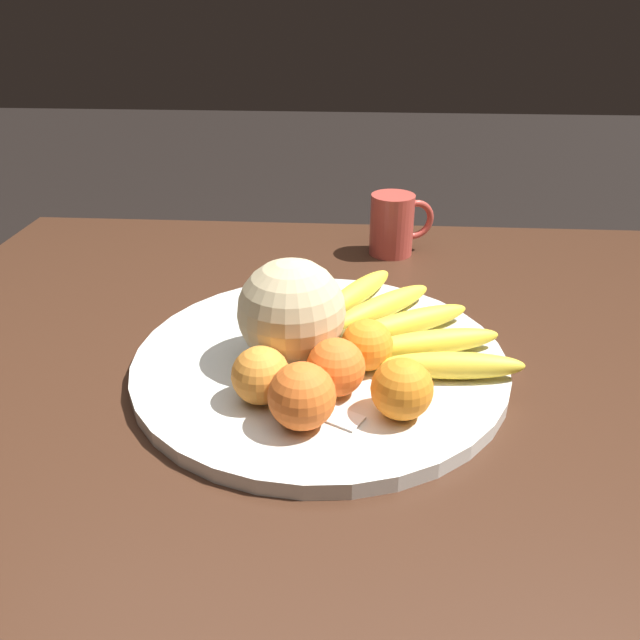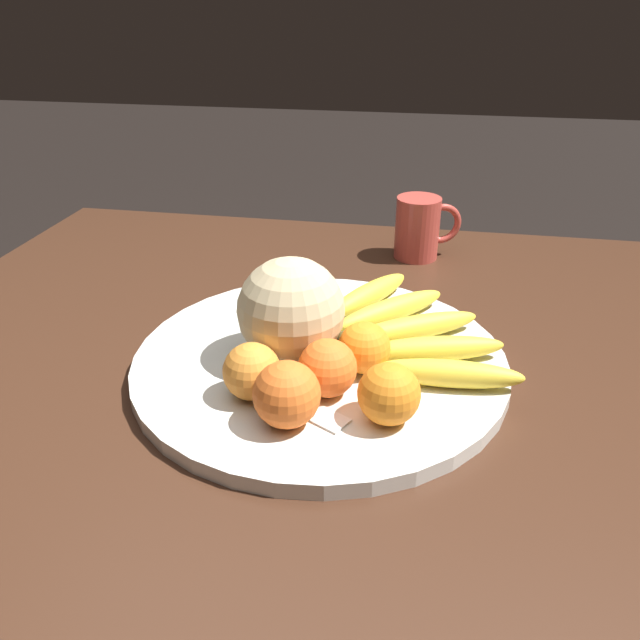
# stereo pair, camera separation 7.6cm
# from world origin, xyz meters

# --- Properties ---
(kitchen_table) EXTENTS (1.32, 1.12, 0.71)m
(kitchen_table) POSITION_xyz_m (0.00, 0.00, 0.62)
(kitchen_table) COLOR #3D2316
(kitchen_table) RESTS_ON ground_plane
(fruit_bowl) EXTENTS (0.47, 0.47, 0.02)m
(fruit_bowl) POSITION_xyz_m (0.03, -0.01, 0.72)
(fruit_bowl) COLOR silver
(fruit_bowl) RESTS_ON kitchen_table
(melon) EXTENTS (0.13, 0.13, 0.13)m
(melon) POSITION_xyz_m (0.06, -0.00, 0.79)
(melon) COLOR #C6B284
(melon) RESTS_ON fruit_bowl
(banana_bunch) EXTENTS (0.26, 0.29, 0.03)m
(banana_bunch) POSITION_xyz_m (-0.08, -0.07, 0.74)
(banana_bunch) COLOR brown
(banana_bunch) RESTS_ON fruit_bowl
(orange_front_left) EXTENTS (0.07, 0.07, 0.07)m
(orange_front_left) POSITION_xyz_m (0.01, 0.07, 0.76)
(orange_front_left) COLOR orange
(orange_front_left) RESTS_ON fruit_bowl
(orange_front_right) EXTENTS (0.07, 0.07, 0.07)m
(orange_front_right) POSITION_xyz_m (-0.07, 0.11, 0.76)
(orange_front_right) COLOR orange
(orange_front_right) RESTS_ON fruit_bowl
(orange_mid_center) EXTENTS (0.07, 0.07, 0.07)m
(orange_mid_center) POSITION_xyz_m (0.04, 0.13, 0.76)
(orange_mid_center) COLOR orange
(orange_mid_center) RESTS_ON fruit_bowl
(orange_back_left) EXTENTS (0.06, 0.06, 0.06)m
(orange_back_left) POSITION_xyz_m (-0.03, 0.01, 0.76)
(orange_back_left) COLOR orange
(orange_back_left) RESTS_ON fruit_bowl
(orange_back_right) EXTENTS (0.07, 0.07, 0.07)m
(orange_back_right) POSITION_xyz_m (0.09, 0.09, 0.76)
(orange_back_right) COLOR orange
(orange_back_right) RESTS_ON fruit_bowl
(produce_tag) EXTENTS (0.08, 0.06, 0.00)m
(produce_tag) POSITION_xyz_m (0.01, 0.11, 0.73)
(produce_tag) COLOR white
(produce_tag) RESTS_ON fruit_bowl
(ceramic_mug) EXTENTS (0.12, 0.08, 0.11)m
(ceramic_mug) POSITION_xyz_m (-0.08, -0.41, 0.76)
(ceramic_mug) COLOR #B74238
(ceramic_mug) RESTS_ON kitchen_table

